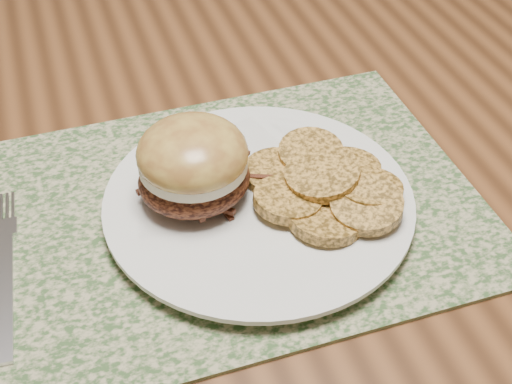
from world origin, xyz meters
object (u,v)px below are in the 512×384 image
dining_table (253,131)px  dinner_plate (259,203)px  pork_sandwich (193,164)px  fork (4,268)px

dining_table → dinner_plate: 0.25m
dining_table → pork_sandwich: pork_sandwich is taller
pork_sandwich → dining_table: bearing=42.7°
fork → dining_table: bearing=41.3°
dinner_plate → pork_sandwich: bearing=159.9°
pork_sandwich → fork: pork_sandwich is taller
dining_table → fork: fork is taller
dinner_plate → fork: bearing=-179.4°
dinner_plate → pork_sandwich: size_ratio=2.13×
pork_sandwich → fork: 0.18m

